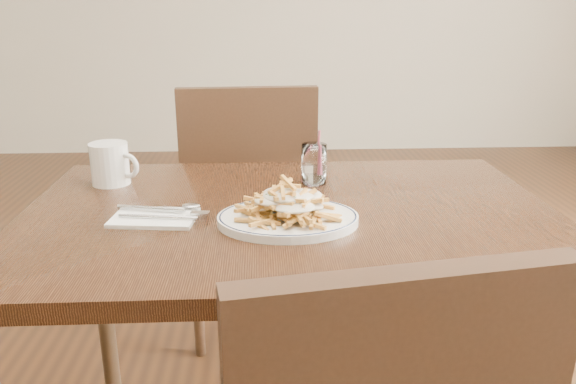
{
  "coord_description": "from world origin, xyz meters",
  "views": [
    {
      "loc": [
        -0.07,
        -1.19,
        1.19
      ],
      "look_at": [
        -0.01,
        -0.09,
        0.82
      ],
      "focal_mm": 35.0,
      "sensor_mm": 36.0,
      "label": 1
    }
  ],
  "objects": [
    {
      "name": "napkin",
      "position": [
        -0.3,
        -0.05,
        0.75
      ],
      "size": [
        0.19,
        0.13,
        0.01
      ],
      "primitive_type": "cube",
      "rotation": [
        0.0,
        0.0,
        -0.11
      ],
      "color": "white",
      "rests_on": "table"
    },
    {
      "name": "chair_far",
      "position": [
        -0.11,
        0.66,
        0.54
      ],
      "size": [
        0.46,
        0.46,
        0.95
      ],
      "color": "black",
      "rests_on": "ground"
    },
    {
      "name": "table",
      "position": [
        0.0,
        0.0,
        0.67
      ],
      "size": [
        1.2,
        0.8,
        0.75
      ],
      "color": "black",
      "rests_on": "ground"
    },
    {
      "name": "water_glass",
      "position": [
        0.07,
        0.19,
        0.8
      ],
      "size": [
        0.06,
        0.06,
        0.14
      ],
      "color": "white",
      "rests_on": "table"
    },
    {
      "name": "cutlery",
      "position": [
        -0.3,
        -0.04,
        0.76
      ],
      "size": [
        0.22,
        0.1,
        0.01
      ],
      "color": "silver",
      "rests_on": "napkin"
    },
    {
      "name": "loaded_fries",
      "position": [
        -0.01,
        -0.09,
        0.8
      ],
      "size": [
        0.22,
        0.19,
        0.06
      ],
      "color": "gold",
      "rests_on": "fries_plate"
    },
    {
      "name": "coffee_mug",
      "position": [
        -0.45,
        0.21,
        0.8
      ],
      "size": [
        0.13,
        0.1,
        0.11
      ],
      "color": "white",
      "rests_on": "table"
    },
    {
      "name": "fries_plate",
      "position": [
        -0.01,
        -0.09,
        0.76
      ],
      "size": [
        0.35,
        0.32,
        0.02
      ],
      "color": "white",
      "rests_on": "table"
    }
  ]
}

